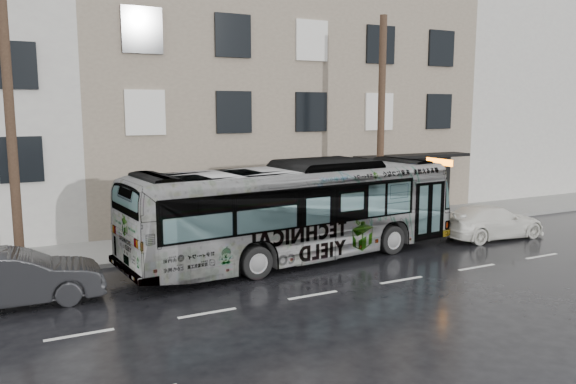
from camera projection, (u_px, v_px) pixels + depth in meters
name	position (u px, v px, depth m)	size (l,w,h in m)	color
ground	(276.00, 273.00, 18.47)	(120.00, 120.00, 0.00)	black
sidewalk	(224.00, 240.00, 22.79)	(90.00, 3.60, 0.15)	gray
building_taupe	(258.00, 106.00, 31.10)	(20.00, 12.00, 11.00)	gray
building_filler	(505.00, 99.00, 39.48)	(18.00, 12.00, 12.00)	beige
utility_pole_front	(381.00, 125.00, 23.59)	(0.30, 0.30, 9.00)	#463223
utility_pole_rear	(11.00, 132.00, 17.36)	(0.30, 0.30, 9.00)	#463223
sign_post	(400.00, 201.00, 24.57)	(0.06, 0.06, 2.40)	slate
bus	(298.00, 211.00, 19.93)	(2.95, 12.60, 3.51)	#B2B2B2
white_sedan	(491.00, 222.00, 23.37)	(1.92, 4.72, 1.37)	white
dark_sedan	(13.00, 278.00, 15.30)	(1.64, 4.69, 1.55)	black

